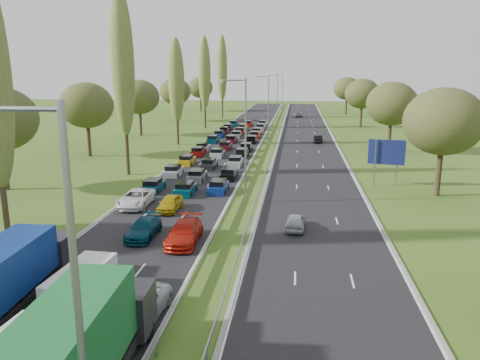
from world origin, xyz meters
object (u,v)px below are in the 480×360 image
(direction_sign, at_px, (386,154))
(near_car_2, at_px, (136,198))
(white_van_front, at_px, (13,356))
(blue_lorry, at_px, (18,269))
(white_van_rear, at_px, (83,284))

(direction_sign, bearing_deg, near_car_2, -155.05)
(near_car_2, relative_size, white_van_front, 1.19)
(near_car_2, height_order, blue_lorry, blue_lorry)
(white_van_rear, distance_m, direction_sign, 37.47)
(white_van_front, bearing_deg, direction_sign, 63.74)
(white_van_front, xyz_separation_m, direction_sign, (21.56, 37.18, 2.60))
(near_car_2, height_order, direction_sign, direction_sign)
(blue_lorry, distance_m, white_van_front, 7.27)
(blue_lorry, height_order, direction_sign, direction_sign)
(blue_lorry, xyz_separation_m, white_van_rear, (3.53, 0.37, -0.88))
(blue_lorry, relative_size, direction_sign, 1.70)
(near_car_2, xyz_separation_m, white_van_front, (3.56, -25.49, 0.17))
(near_car_2, distance_m, direction_sign, 27.85)
(white_van_front, height_order, white_van_rear, white_van_rear)
(blue_lorry, bearing_deg, white_van_front, -63.58)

